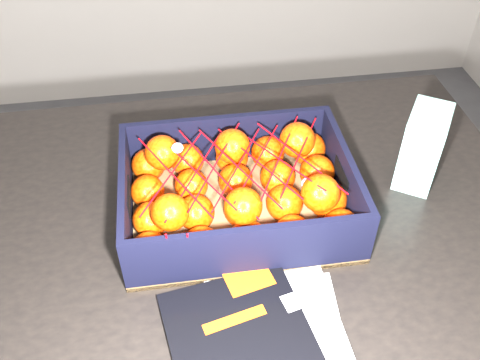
{
  "coord_description": "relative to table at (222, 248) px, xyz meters",
  "views": [
    {
      "loc": [
        0.23,
        -0.54,
        1.48
      ],
      "look_at": [
        0.33,
        0.13,
        0.86
      ],
      "focal_mm": 40.56,
      "sensor_mm": 36.0,
      "label": 1
    }
  ],
  "objects": [
    {
      "name": "clementine_heap",
      "position": [
        0.04,
        -0.0,
        0.16
      ],
      "size": [
        0.39,
        0.29,
        0.12
      ],
      "color": "#DF3A04",
      "rests_on": "produce_crate"
    },
    {
      "name": "retail_carton",
      "position": [
        0.4,
        0.04,
        0.18
      ],
      "size": [
        0.12,
        0.13,
        0.16
      ],
      "primitive_type": "cube",
      "rotation": [
        0.0,
        0.0,
        -0.57
      ],
      "color": "white",
      "rests_on": "table"
    },
    {
      "name": "produce_crate",
      "position": [
        0.03,
        -0.0,
        0.13
      ],
      "size": [
        0.41,
        0.31,
        0.12
      ],
      "color": "brown",
      "rests_on": "table"
    },
    {
      "name": "mesh_net",
      "position": [
        0.02,
        -0.01,
        0.21
      ],
      "size": [
        0.34,
        0.27,
        0.09
      ],
      "color": "#BE070F",
      "rests_on": "clementine_heap"
    },
    {
      "name": "magazine_stack",
      "position": [
        0.03,
        -0.3,
        0.11
      ],
      "size": [
        0.29,
        0.32,
        0.02
      ],
      "color": "silver",
      "rests_on": "table"
    },
    {
      "name": "table",
      "position": [
        0.0,
        0.0,
        0.0
      ],
      "size": [
        1.21,
        0.81,
        0.75
      ],
      "color": "black",
      "rests_on": "ground"
    }
  ]
}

